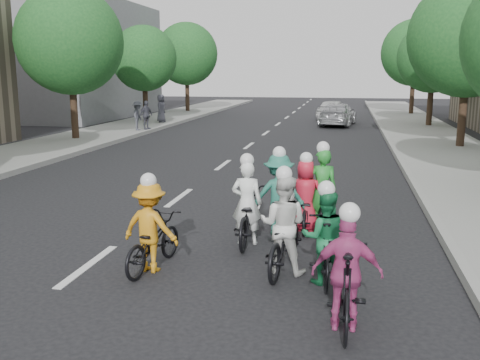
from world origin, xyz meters
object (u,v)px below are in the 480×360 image
(cyclist_1, at_px, (325,243))
(spectator_2, at_px, (161,108))
(cyclist_6, at_px, (284,234))
(cyclist_5, at_px, (322,199))
(cyclist_4, at_px, (305,203))
(spectator_1, at_px, (146,115))
(cyclist_0, at_px, (248,213))
(cyclist_3, at_px, (347,281))
(spectator_0, at_px, (138,116))
(cyclist_2, at_px, (151,235))
(follow_car_lead, at_px, (338,114))
(follow_car_trail, at_px, (333,110))
(cyclist_7, at_px, (279,200))

(cyclist_1, bearing_deg, spectator_2, -70.42)
(cyclist_6, relative_size, spectator_2, 1.17)
(cyclist_5, height_order, cyclist_6, cyclist_5)
(cyclist_4, distance_m, spectator_2, 22.92)
(spectator_1, relative_size, spectator_2, 0.91)
(cyclist_0, bearing_deg, cyclist_3, 118.55)
(spectator_2, bearing_deg, cyclist_6, -157.26)
(spectator_0, bearing_deg, cyclist_1, -159.38)
(cyclist_2, distance_m, spectator_2, 24.57)
(cyclist_4, distance_m, follow_car_lead, 22.06)
(follow_car_trail, relative_size, spectator_2, 2.35)
(cyclist_3, bearing_deg, cyclist_0, -60.25)
(cyclist_4, height_order, spectator_0, spectator_0)
(follow_car_lead, xyz_separation_m, spectator_2, (-10.55, -1.59, 0.33))
(cyclist_0, bearing_deg, spectator_0, -63.83)
(cyclist_1, relative_size, cyclist_2, 0.98)
(cyclist_1, xyz_separation_m, spectator_0, (-10.48, 18.60, 0.31))
(follow_car_trail, height_order, spectator_0, spectator_0)
(cyclist_6, height_order, cyclist_7, cyclist_7)
(cyclist_2, xyz_separation_m, spectator_0, (-7.71, 18.64, 0.33))
(follow_car_lead, bearing_deg, cyclist_5, 96.95)
(cyclist_7, relative_size, spectator_0, 1.15)
(cyclist_5, relative_size, cyclist_6, 0.93)
(cyclist_0, height_order, cyclist_5, cyclist_5)
(cyclist_2, bearing_deg, spectator_2, -61.83)
(cyclist_3, bearing_deg, cyclist_6, -61.37)
(cyclist_2, height_order, cyclist_4, cyclist_2)
(cyclist_2, height_order, cyclist_6, cyclist_6)
(cyclist_5, distance_m, spectator_2, 22.99)
(spectator_0, bearing_deg, follow_car_trail, -52.65)
(cyclist_4, relative_size, follow_car_lead, 0.35)
(follow_car_lead, distance_m, spectator_2, 10.68)
(cyclist_4, bearing_deg, follow_car_trail, -91.08)
(cyclist_1, distance_m, spectator_1, 21.57)
(cyclist_2, height_order, spectator_2, spectator_2)
(cyclist_0, bearing_deg, cyclist_5, -141.81)
(cyclist_5, height_order, spectator_2, spectator_2)
(follow_car_trail, bearing_deg, cyclist_2, 97.03)
(cyclist_4, height_order, cyclist_6, cyclist_6)
(cyclist_2, xyz_separation_m, cyclist_3, (3.10, -1.42, 0.03))
(cyclist_2, height_order, follow_car_trail, cyclist_2)
(cyclist_5, bearing_deg, cyclist_6, 68.08)
(cyclist_6, bearing_deg, follow_car_lead, -84.26)
(cyclist_2, distance_m, cyclist_5, 3.84)
(follow_car_lead, bearing_deg, cyclist_0, 93.65)
(cyclist_5, bearing_deg, cyclist_4, 4.89)
(cyclist_0, xyz_separation_m, spectator_2, (-9.31, 21.49, 0.42))
(cyclist_0, height_order, cyclist_1, cyclist_0)
(cyclist_4, bearing_deg, spectator_0, -59.32)
(cyclist_7, height_order, spectator_2, spectator_2)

